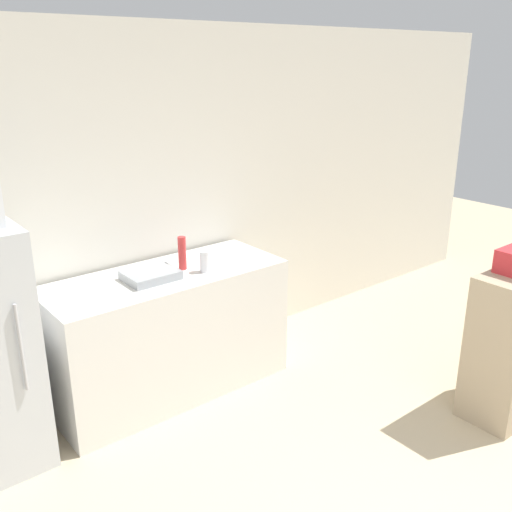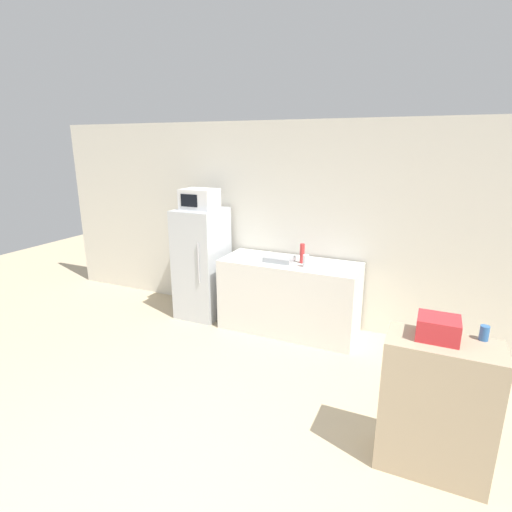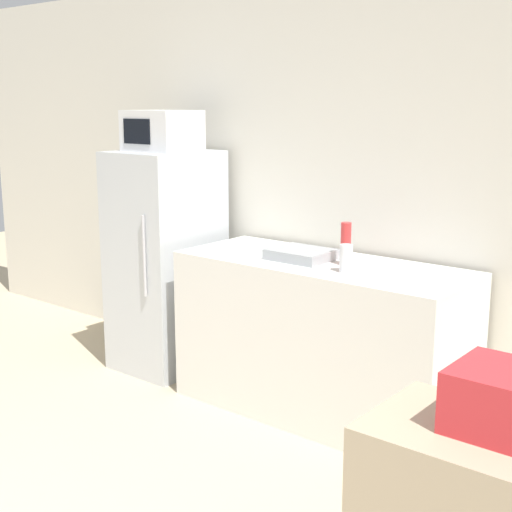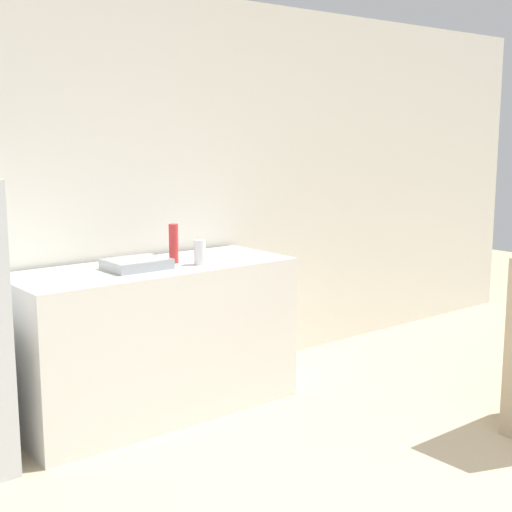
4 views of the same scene
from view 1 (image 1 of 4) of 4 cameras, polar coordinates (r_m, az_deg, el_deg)
wall_back at (r=4.33m, az=-10.56°, el=4.88°), size 8.00×0.06×2.60m
counter at (r=4.23m, az=-8.76°, el=-7.58°), size 1.71×0.68×0.92m
sink_basin at (r=3.95m, az=-10.49°, el=-1.88°), size 0.35×0.28×0.06m
bottle_tall at (r=4.08m, az=-7.39°, el=0.29°), size 0.06×0.06×0.24m
bottle_short at (r=4.03m, az=-5.15°, el=-0.55°), size 0.07×0.07×0.15m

